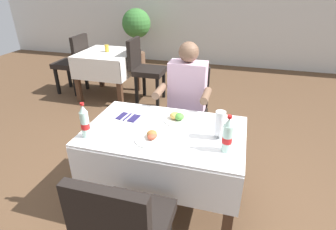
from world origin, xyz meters
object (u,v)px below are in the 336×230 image
Objects in this scene: beer_glass_left at (220,125)px; background_chair_left at (74,61)px; chair_far_diner_seat at (185,109)px; cola_bottle_secondary at (227,136)px; main_dining_table at (165,149)px; background_chair_right at (144,67)px; seated_diner_far at (186,99)px; cola_bottle_primary at (85,122)px; napkin_cutlery_set at (128,117)px; background_table_tumbler at (107,48)px; potted_plant_corner at (137,28)px; chair_near_camera_side at (125,228)px; plate_near_camera at (152,137)px; background_dining_table at (108,64)px; plate_far_diner at (178,118)px.

beer_glass_left is 0.22× the size of background_chair_left.
chair_far_diner_seat is 3.63× the size of cola_bottle_secondary.
background_chair_right is (-0.93, 2.07, -0.01)m from main_dining_table.
seated_diner_far is 1.07m from cola_bottle_primary.
background_chair_left is 1.00× the size of background_chair_right.
background_table_tumbler is at bearing 121.34° from napkin_cutlery_set.
cola_bottle_secondary reaches higher than beer_glass_left.
cola_bottle_primary is at bearing -54.43° from background_chair_left.
background_chair_right is at bearing 114.24° from main_dining_table.
cola_bottle_primary is 1.02× the size of cola_bottle_secondary.
cola_bottle_primary reaches higher than main_dining_table.
background_table_tumbler is at bearing 139.82° from chair_far_diner_seat.
potted_plant_corner reaches higher than main_dining_table.
chair_near_camera_side is at bearing -117.91° from beer_glass_left.
cola_bottle_primary is 2.37m from background_chair_right.
chair_near_camera_side is at bearing -71.88° from background_chair_right.
chair_far_diner_seat is 0.77m from napkin_cutlery_set.
background_chair_left reaches higher than napkin_cutlery_set.
napkin_cutlery_set is 3.93m from potted_plant_corner.
main_dining_table is 4.45× the size of cola_bottle_primary.
cola_bottle_secondary is (0.52, 0.00, 0.10)m from plate_near_camera.
potted_plant_corner reaches higher than cola_bottle_secondary.
background_chair_right is at bearing -0.00° from background_dining_table.
background_chair_left is at bearing -178.47° from background_table_tumbler.
background_dining_table is (-2.03, 2.23, -0.31)m from cola_bottle_secondary.
cola_bottle_secondary is 2.65m from background_chair_right.
background_chair_right is 8.82× the size of background_table_tumbler.
potted_plant_corner reaches higher than background_table_tumbler.
background_dining_table is (-1.56, 2.85, -0.01)m from chair_near_camera_side.
napkin_cutlery_set is at bearing 171.04° from beer_glass_left.
background_chair_right is (-0.88, 2.23, -0.20)m from plate_near_camera.
potted_plant_corner reaches higher than beer_glass_left.
main_dining_table is 0.27m from plate_far_diner.
main_dining_table is at bearing 90.00° from chair_near_camera_side.
beer_glass_left is at bearing 18.01° from plate_near_camera.
main_dining_table is at bearing -92.03° from seated_diner_far.
background_dining_table is at bearing 114.07° from cola_bottle_primary.
seated_diner_far is 0.49m from plate_far_diner.
potted_plant_corner is (-1.79, 3.62, 0.07)m from plate_far_diner.
plate_near_camera is (-0.05, -0.93, 0.20)m from chair_far_diner_seat.
background_chair_right is (-1.34, 2.08, -0.29)m from beer_glass_left.
main_dining_table is 11.03× the size of background_table_tumbler.
seated_diner_far is 3.59m from potted_plant_corner.
potted_plant_corner reaches higher than background_dining_table.
seated_diner_far is at bearing 56.02° from napkin_cutlery_set.
cola_bottle_secondary is at bearing -61.24° from seated_diner_far.
seated_diner_far is at bearing 89.06° from chair_near_camera_side.
cola_bottle_primary is 1.40× the size of napkin_cutlery_set.
background_table_tumbler is (-1.55, 1.31, 0.24)m from chair_far_diner_seat.
napkin_cutlery_set is at bearing -117.81° from chair_far_diner_seat.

